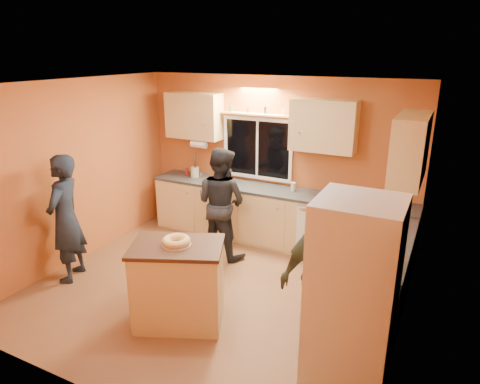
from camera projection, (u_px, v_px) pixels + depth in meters
The scene contains 14 objects.
ground at pixel (214, 290), 5.54m from camera, with size 4.50×4.50×0.00m, color brown.
room_shell at pixel (236, 163), 5.32m from camera, with size 4.54×4.04×2.61m.
back_counter at pixel (267, 215), 6.83m from camera, with size 4.23×0.62×0.90m.
right_counter at pixel (380, 276), 4.99m from camera, with size 0.62×1.84×0.90m.
refrigerator at pixel (353, 296), 3.77m from camera, with size 0.72×0.70×1.80m, color silver.
island at pixel (179, 283), 4.76m from camera, with size 1.18×1.01×0.96m.
bundt_pastry at pixel (176, 241), 4.60m from camera, with size 0.31×0.31×0.09m, color #D8AE58.
person_left at pixel (66, 219), 5.59m from camera, with size 0.63×0.41×1.72m, color black.
person_center at pixel (221, 203), 6.28m from camera, with size 0.80×0.63×1.66m, color black.
person_right at pixel (322, 272), 4.29m from camera, with size 0.98×0.41×1.68m, color #393D27.
mixing_bowl at pixel (337, 196), 6.22m from camera, with size 0.38×0.38×0.09m, color black.
utensil_crock at pixel (195, 172), 7.28m from camera, with size 0.14×0.14×0.17m, color beige.
potted_plant at pixel (376, 244), 4.42m from camera, with size 0.26×0.23×0.29m, color gray.
red_box at pixel (393, 215), 5.51m from camera, with size 0.16×0.12×0.07m, color #AB1A22.
Camera 1 is at (2.47, -4.19, 2.96)m, focal length 32.00 mm.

